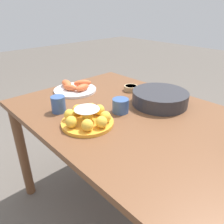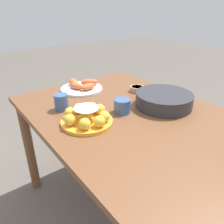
{
  "view_description": "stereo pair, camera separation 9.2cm",
  "coord_description": "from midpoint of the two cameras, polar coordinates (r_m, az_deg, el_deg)",
  "views": [
    {
      "loc": [
        0.64,
        -0.75,
        1.21
      ],
      "look_at": [
        -0.04,
        -0.11,
        0.75
      ],
      "focal_mm": 35.0,
      "sensor_mm": 36.0,
      "label": 1
    },
    {
      "loc": [
        0.7,
        -0.68,
        1.21
      ],
      "look_at": [
        -0.04,
        -0.11,
        0.75
      ],
      "focal_mm": 35.0,
      "sensor_mm": 36.0,
      "label": 2
    }
  ],
  "objects": [
    {
      "name": "ground_plane",
      "position": [
        1.55,
        6.65,
        -24.9
      ],
      "size": [
        12.0,
        12.0,
        0.0
      ],
      "primitive_type": "plane",
      "color": "#5B544C"
    },
    {
      "name": "sauce_bowl",
      "position": [
        1.41,
        8.41,
        6.01
      ],
      "size": [
        0.09,
        0.09,
        0.03
      ],
      "color": "tan",
      "rests_on": "dining_table"
    },
    {
      "name": "cup_far",
      "position": [
        1.11,
        5.01,
        1.53
      ],
      "size": [
        0.08,
        0.08,
        0.07
      ],
      "color": "#38568E",
      "rests_on": "dining_table"
    },
    {
      "name": "seafood_platter",
      "position": [
        1.43,
        -6.11,
        6.56
      ],
      "size": [
        0.27,
        0.27,
        0.06
      ],
      "color": "silver",
      "rests_on": "dining_table"
    },
    {
      "name": "cake_plate",
      "position": [
        1.01,
        -3.99,
        -1.27
      ],
      "size": [
        0.24,
        0.24,
        0.09
      ],
      "color": "gold",
      "rests_on": "dining_table"
    },
    {
      "name": "serving_bowl",
      "position": [
        1.22,
        15.52,
        3.18
      ],
      "size": [
        0.3,
        0.3,
        0.08
      ],
      "color": "#2D2D33",
      "rests_on": "dining_table"
    },
    {
      "name": "cup_near",
      "position": [
        1.16,
        -10.9,
        2.5
      ],
      "size": [
        0.07,
        0.07,
        0.08
      ],
      "color": "#38568E",
      "rests_on": "dining_table"
    },
    {
      "name": "dining_table",
      "position": [
        1.14,
        8.24,
        -5.26
      ],
      "size": [
        1.3,
        0.88,
        0.71
      ],
      "color": "brown",
      "rests_on": "ground_plane"
    }
  ]
}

